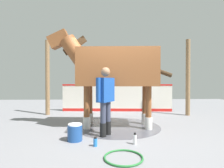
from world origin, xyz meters
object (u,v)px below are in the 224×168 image
hose_coil (124,157)px  bottle_shampoo (135,139)px  bottle_spray (95,142)px  horse (114,69)px  handler (106,97)px  wash_bucket (75,132)px

hose_coil → bottle_shampoo: bearing=-24.7°
bottle_spray → hose_coil: (-0.58, -0.49, -0.07)m
horse → handler: size_ratio=2.20×
horse → wash_bucket: (-1.20, 0.89, -1.45)m
handler → hose_coil: size_ratio=2.43×
bottle_spray → bottle_shampoo: bearing=-84.4°
bottle_spray → handler: bearing=-16.3°
bottle_shampoo → wash_bucket: bearing=77.6°
horse → bottle_spray: size_ratio=19.01×
handler → bottle_spray: 1.10m
handler → bottle_shampoo: (-0.62, -0.59, -0.81)m
wash_bucket → handler: bearing=-62.5°
wash_bucket → bottle_shampoo: size_ratio=1.54×
handler → bottle_spray: (-0.70, 0.20, -0.83)m
handler → bottle_shampoo: size_ratio=6.81×
bottle_shampoo → handler: bearing=43.7°
handler → bottle_spray: size_ratio=8.65×
hose_coil → horse: bearing=1.6°
handler → bottle_shampoo: handler is taller
bottle_spray → wash_bucket: bearing=52.1°
bottle_shampoo → bottle_spray: bearing=95.6°
handler → wash_bucket: 1.05m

